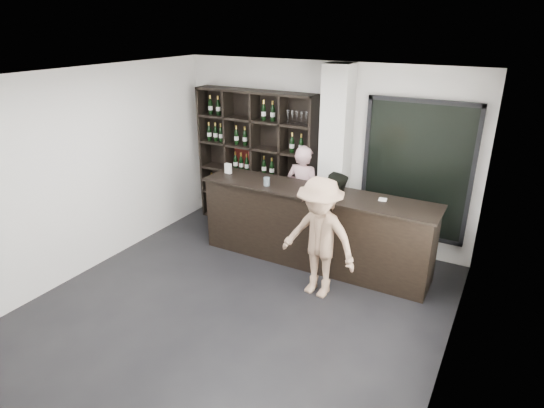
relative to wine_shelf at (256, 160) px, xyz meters
The scene contains 12 objects.
floor 3.06m from the wine_shelf, 65.85° to the right, with size 5.00×5.50×0.01m, color black.
wine_shelf is the anchor object (origin of this frame).
structural_column 1.52m from the wine_shelf, ahead, with size 0.40×0.40×2.90m, color silver.
glass_panel 2.71m from the wine_shelf, ahead, with size 1.60×0.08×2.10m.
tasting_counter 1.81m from the wine_shelf, 28.52° to the right, with size 3.55×0.73×1.17m.
taster_pink 1.08m from the wine_shelf, ahead, with size 0.60×0.39×1.63m, color beige.
taster_black 1.96m from the wine_shelf, 22.09° to the right, with size 0.72×0.56×1.47m, color black.
customer 2.49m from the wine_shelf, 39.49° to the right, with size 1.07×0.62×1.66m, color tan.
wine_glass 1.74m from the wine_shelf, 32.43° to the right, with size 0.09×0.09×0.22m, color white, non-canonical shape.
spit_cup 1.23m from the wine_shelf, 51.21° to the right, with size 0.10×0.10×0.13m, color silver.
napkin_stack 2.55m from the wine_shelf, 15.81° to the right, with size 0.10×0.10×0.02m, color white.
card_stand 0.76m from the wine_shelf, 94.86° to the right, with size 0.11×0.05×0.16m, color white.
Camera 1 is at (2.80, -3.95, 3.47)m, focal length 30.00 mm.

